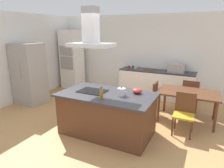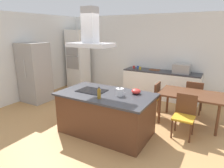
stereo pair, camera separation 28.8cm
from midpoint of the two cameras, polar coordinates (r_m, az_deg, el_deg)
name	(u,v)px [view 2 (the right image)]	position (r m, az deg, el deg)	size (l,w,h in m)	color
ground	(134,109)	(5.73, 7.68, -7.26)	(16.00, 16.00, 0.00)	tan
wall_back	(156,55)	(7.00, 13.63, 8.04)	(7.20, 0.10, 2.70)	white
wall_left	(33,56)	(7.03, -20.83, 7.50)	(0.10, 8.80, 2.70)	white
kitchen_island	(106,113)	(4.30, 0.14, -8.43)	(2.00, 1.14, 0.90)	#59331E
cooktop	(92,91)	(4.32, -3.93, -1.95)	(0.60, 0.44, 0.01)	black
tea_kettle	(120,92)	(4.00, 4.34, -2.32)	(0.22, 0.17, 0.18)	silver
olive_oil_bottle	(99,94)	(3.81, -1.60, -2.86)	(0.07, 0.07, 0.23)	olive
mixing_bowl	(136,91)	(4.16, 8.93, -2.12)	(0.20, 0.20, 0.11)	red
back_counter	(160,85)	(6.73, 15.02, -0.16)	(2.44, 0.62, 0.90)	white
countertop_microwave	(182,69)	(6.48, 20.67, 4.14)	(0.50, 0.38, 0.28)	#9E9993
coffee_mug_red	(134,67)	(6.91, 7.53, 4.85)	(0.08, 0.08, 0.09)	red
coffee_mug_blue	(138,67)	(6.92, 8.69, 4.82)	(0.08, 0.08, 0.09)	#2D56B2
coffee_mug_yellow	(140,68)	(6.77, 9.32, 4.55)	(0.08, 0.08, 0.09)	gold
cutting_board	(155,70)	(6.74, 13.40, 3.98)	(0.34, 0.24, 0.02)	brown
wall_oven_stack	(78,59)	(7.85, -8.73, 7.20)	(0.70, 0.66, 2.20)	white
refrigerator	(35,73)	(6.52, -20.27, 3.07)	(0.80, 0.73, 1.82)	#9E9993
dining_table	(191,97)	(5.08, 23.29, -3.38)	(1.40, 0.90, 0.75)	#59331E
chair_at_left_end	(153,97)	(5.29, 13.26, -3.60)	(0.42, 0.42, 0.89)	gold
chair_facing_island	(185,113)	(4.51, 21.98, -7.71)	(0.42, 0.42, 0.89)	gold
chair_facing_back_wall	(194,95)	(5.76, 23.98, -2.99)	(0.42, 0.42, 0.89)	gold
range_hood	(90,34)	(4.13, -4.24, 14.11)	(0.90, 0.55, 0.78)	#ADADB2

